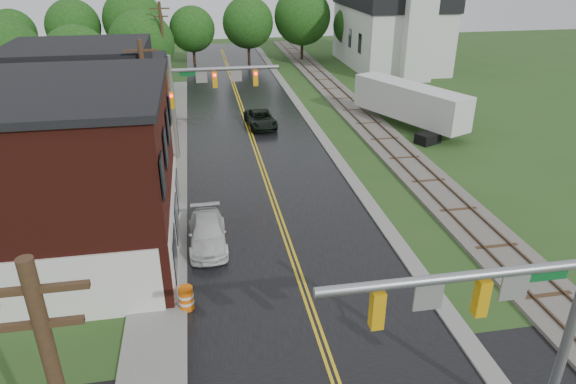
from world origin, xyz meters
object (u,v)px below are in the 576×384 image
object	(u,v)px
church	(394,18)
pickup_white	(207,233)
brick_building	(7,181)
semi_trailer	(410,102)
utility_pole_b	(148,116)
tree_left_e	(143,45)
traffic_signal_near	(505,311)
tree_left_c	(79,62)
utility_pole_c	(164,49)
traffic_signal_far	(204,88)
suv_dark	(261,119)
construction_barrel	(186,298)

from	to	relation	value
church	pickup_white	size ratio (longest dim) A/B	4.45
brick_building	semi_trailer	size ratio (longest dim) A/B	1.32
brick_building	utility_pole_b	bearing A→B (deg)	50.93
utility_pole_b	tree_left_e	xyz separation A→B (m)	(-2.05, 23.90, 0.09)
traffic_signal_near	tree_left_c	bearing A→B (deg)	114.56
semi_trailer	utility_pole_b	bearing A→B (deg)	-155.75
traffic_signal_near	utility_pole_c	distance (m)	43.24
utility_pole_b	traffic_signal_near	bearing A→B (deg)	-62.81
pickup_white	tree_left_c	bearing A→B (deg)	111.25
traffic_signal_far	utility_pole_b	world-z (taller)	utility_pole_b
brick_building	tree_left_c	distance (m)	24.94
tree_left_c	pickup_white	bearing A→B (deg)	-68.38
brick_building	church	bearing A→B (deg)	50.02
traffic_signal_far	semi_trailer	size ratio (longest dim) A/B	0.68
tree_left_e	suv_dark	xyz separation A→B (m)	(9.90, -12.71, -4.16)
suv_dark	construction_barrel	xyz separation A→B (m)	(-6.05, -23.19, -0.12)
brick_building	suv_dark	xyz separation A→B (m)	(13.53, 18.19, -3.50)
construction_barrel	tree_left_e	bearing A→B (deg)	96.12
tree_left_c	tree_left_e	bearing A→B (deg)	50.19
traffic_signal_near	pickup_white	distance (m)	15.55
church	tree_left_e	size ratio (longest dim) A/B	2.45
traffic_signal_near	suv_dark	size ratio (longest dim) A/B	1.57
tree_left_c	suv_dark	size ratio (longest dim) A/B	1.64
brick_building	tree_left_e	distance (m)	31.12
utility_pole_b	pickup_white	distance (m)	8.62
brick_building	traffic_signal_near	distance (m)	20.60
traffic_signal_near	tree_left_e	size ratio (longest dim) A/B	0.90
suv_dark	construction_barrel	bearing A→B (deg)	-109.13
semi_trailer	construction_barrel	bearing A→B (deg)	-130.74
tree_left_c	suv_dark	distance (m)	16.79
suv_dark	pickup_white	size ratio (longest dim) A/B	1.04
traffic_signal_near	tree_left_e	bearing A→B (deg)	105.68
church	construction_barrel	world-z (taller)	church
utility_pole_b	brick_building	bearing A→B (deg)	-129.07
brick_building	pickup_white	world-z (taller)	brick_building
traffic_signal_far	traffic_signal_near	bearing A→B (deg)	-74.48
utility_pole_b	suv_dark	distance (m)	14.26
tree_left_c	pickup_white	size ratio (longest dim) A/B	1.70
brick_building	church	distance (m)	50.58
tree_left_c	construction_barrel	size ratio (longest dim) A/B	7.27
brick_building	utility_pole_c	world-z (taller)	utility_pole_c
pickup_white	construction_barrel	distance (m)	5.06
suv_dark	pickup_white	xyz separation A→B (m)	(-5.01, -18.24, 0.00)
utility_pole_c	semi_trailer	distance (m)	23.89
traffic_signal_near	pickup_white	world-z (taller)	traffic_signal_near
brick_building	church	xyz separation A→B (m)	(32.48, 38.74, 1.68)
utility_pole_c	semi_trailer	world-z (taller)	utility_pole_c
church	tree_left_c	xyz separation A→B (m)	(-33.85, -13.84, -1.32)
tree_left_e	church	bearing A→B (deg)	15.20
suv_dark	construction_barrel	distance (m)	23.97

